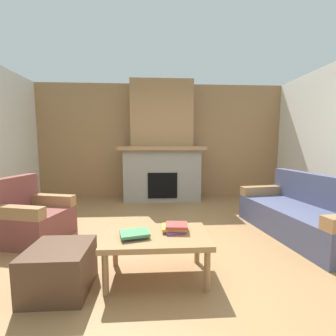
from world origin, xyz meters
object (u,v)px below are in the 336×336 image
object	(u,v)px
fireplace	(162,149)
armchair	(32,218)
couch	(302,215)
ottoman	(60,269)
coffee_table	(157,240)

from	to	relation	value
fireplace	armchair	size ratio (longest dim) A/B	2.95
couch	armchair	xyz separation A→B (m)	(-3.74, 0.04, 0.01)
couch	ottoman	bearing A→B (deg)	-159.75
fireplace	ottoman	xyz separation A→B (m)	(-1.00, -3.33, -0.96)
armchair	fireplace	bearing A→B (deg)	50.56
couch	armchair	bearing A→B (deg)	179.39
couch	armchair	world-z (taller)	same
coffee_table	ottoman	size ratio (longest dim) A/B	1.92
fireplace	ottoman	world-z (taller)	fireplace
couch	coffee_table	size ratio (longest dim) A/B	1.90
coffee_table	fireplace	bearing A→B (deg)	87.30
couch	ottoman	size ratio (longest dim) A/B	3.66
armchair	ottoman	size ratio (longest dim) A/B	1.76
armchair	coffee_table	bearing A→B (deg)	-29.89
fireplace	armchair	xyz separation A→B (m)	(-1.82, -2.21, -0.87)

